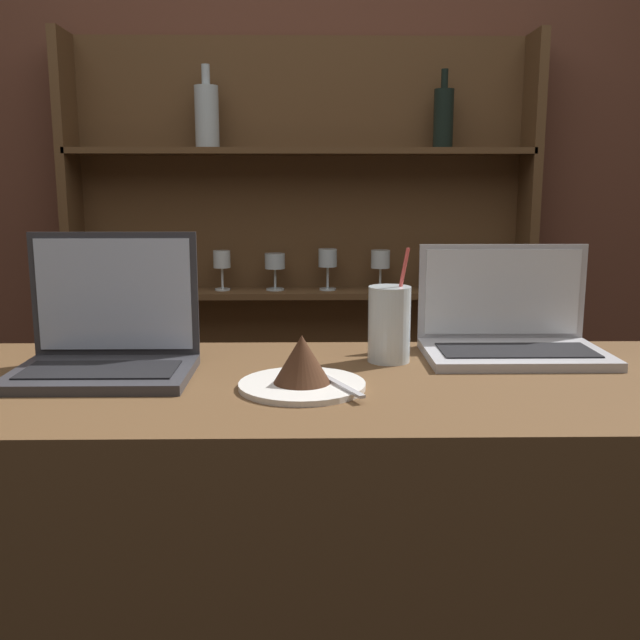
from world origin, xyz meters
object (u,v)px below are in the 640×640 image
Objects in this scene: laptop_near at (107,342)px; water_glass at (389,324)px; laptop_far at (510,332)px; cake_plate at (302,369)px.

laptop_near reaches higher than water_glass.
water_glass is at bearing -168.01° from laptop_far.
laptop_near is 0.78m from laptop_far.
water_glass is (-0.25, -0.05, 0.03)m from laptop_far.
cake_plate is at bearing -132.05° from water_glass.
cake_plate is (0.35, -0.10, -0.02)m from laptop_near.
laptop_far is at bearing 9.73° from laptop_near.
laptop_far is 1.59× the size of water_glass.
laptop_far reaches higher than cake_plate.
laptop_far is 0.26m from water_glass.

